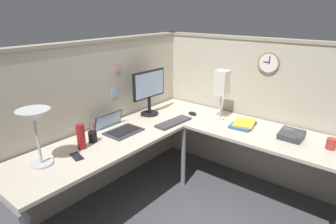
{
  "coord_description": "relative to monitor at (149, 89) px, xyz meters",
  "views": [
    {
      "loc": [
        -2.09,
        -1.44,
        1.85
      ],
      "look_at": [
        0.12,
        0.34,
        0.83
      ],
      "focal_mm": 30.7,
      "sensor_mm": 36.0,
      "label": 1
    }
  ],
  "objects": [
    {
      "name": "ground_plane",
      "position": [
        -0.16,
        -0.64,
        -1.02
      ],
      "size": [
        6.8,
        6.8,
        0.0
      ],
      "primitive_type": "plane",
      "color": "#47474C"
    },
    {
      "name": "cubicle_wall_back",
      "position": [
        -0.52,
        0.23,
        -0.23
      ],
      "size": [
        2.57,
        0.12,
        1.58
      ],
      "color": "#B7AD99",
      "rests_on": "ground"
    },
    {
      "name": "cubicle_wall_right",
      "position": [
        0.71,
        -0.9,
        -0.23
      ],
      "size": [
        0.12,
        2.37,
        1.58
      ],
      "color": "#B7AD99",
      "rests_on": "ground"
    },
    {
      "name": "desk",
      "position": [
        -0.3,
        -0.69,
        -0.39
      ],
      "size": [
        2.35,
        2.15,
        0.73
      ],
      "color": "beige",
      "rests_on": "ground"
    },
    {
      "name": "monitor",
      "position": [
        0.0,
        0.0,
        0.0
      ],
      "size": [
        0.46,
        0.2,
        0.5
      ],
      "color": "black",
      "rests_on": "desk"
    },
    {
      "name": "laptop",
      "position": [
        -0.53,
        -0.05,
        -0.27
      ],
      "size": [
        0.34,
        0.38,
        0.22
      ],
      "color": "#38383D",
      "rests_on": "desk"
    },
    {
      "name": "keyboard",
      "position": [
        -0.05,
        -0.38,
        -0.28
      ],
      "size": [
        0.44,
        0.17,
        0.02
      ],
      "primitive_type": "cube",
      "rotation": [
        0.0,
        0.0,
        -0.07
      ],
      "color": "#38383D",
      "rests_on": "desk"
    },
    {
      "name": "computer_mouse",
      "position": [
        0.29,
        -0.39,
        -0.28
      ],
      "size": [
        0.06,
        0.1,
        0.03
      ],
      "primitive_type": "ellipsoid",
      "color": "black",
      "rests_on": "desk"
    },
    {
      "name": "desk_lamp_dome",
      "position": [
        -1.34,
        -0.11,
        0.07
      ],
      "size": [
        0.24,
        0.24,
        0.44
      ],
      "color": "#B7BABF",
      "rests_on": "desk"
    },
    {
      "name": "pen_cup",
      "position": [
        -0.85,
        -0.09,
        -0.24
      ],
      "size": [
        0.08,
        0.08,
        0.18
      ],
      "color": "black",
      "rests_on": "desk"
    },
    {
      "name": "cell_phone",
      "position": [
        -1.11,
        -0.21,
        -0.29
      ],
      "size": [
        0.1,
        0.16,
        0.01
      ],
      "primitive_type": "cube",
      "rotation": [
        0.0,
        0.0,
        -0.24
      ],
      "color": "black",
      "rests_on": "desk"
    },
    {
      "name": "thermos_flask",
      "position": [
        -0.99,
        -0.12,
        -0.18
      ],
      "size": [
        0.07,
        0.07,
        0.22
      ],
      "primitive_type": "cylinder",
      "color": "maroon",
      "rests_on": "desk"
    },
    {
      "name": "office_phone",
      "position": [
        0.32,
        -1.46,
        -0.26
      ],
      "size": [
        0.19,
        0.21,
        0.11
      ],
      "color": "#38383D",
      "rests_on": "desk"
    },
    {
      "name": "book_stack",
      "position": [
        0.35,
        -0.98,
        -0.27
      ],
      "size": [
        0.31,
        0.25,
        0.04
      ],
      "color": "#335999",
      "rests_on": "desk"
    },
    {
      "name": "desk_lamp_paper",
      "position": [
        0.38,
        -0.68,
        0.09
      ],
      "size": [
        0.13,
        0.13,
        0.53
      ],
      "color": "#B7BABF",
      "rests_on": "desk"
    },
    {
      "name": "coffee_mug",
      "position": [
        0.33,
        -1.78,
        -0.25
      ],
      "size": [
        0.08,
        0.08,
        0.1
      ],
      "primitive_type": "cylinder",
      "color": "#B2332D",
      "rests_on": "desk"
    },
    {
      "name": "wall_clock",
      "position": [
        0.66,
        -1.05,
        0.31
      ],
      "size": [
        0.04,
        0.22,
        0.22
      ],
      "color": "olive"
    },
    {
      "name": "pinned_note_leftmost",
      "position": [
        -0.34,
        0.18,
        0.01
      ],
      "size": [
        0.08,
        0.0,
        0.09
      ],
      "primitive_type": "cube",
      "color": "#99B7E5"
    },
    {
      "name": "pinned_note_middle",
      "position": [
        -0.28,
        0.18,
        0.26
      ],
      "size": [
        0.06,
        0.0,
        0.09
      ],
      "primitive_type": "cube",
      "color": "pink"
    }
  ]
}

